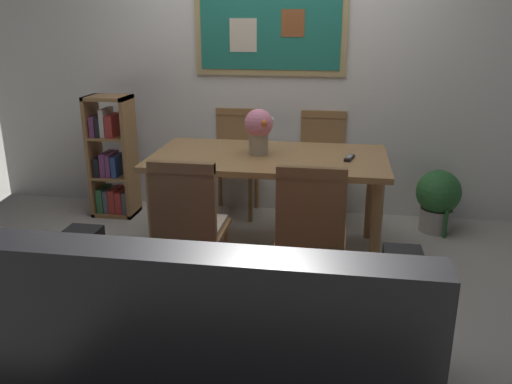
{
  "coord_description": "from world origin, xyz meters",
  "views": [
    {
      "loc": [
        0.58,
        -3.24,
        1.67
      ],
      "look_at": [
        0.09,
        -0.2,
        0.65
      ],
      "focal_mm": 37.37,
      "sensor_mm": 36.0,
      "label": 1
    }
  ],
  "objects_px": {
    "dining_chair_near_right": "(311,226)",
    "tv_remote": "(349,158)",
    "dining_table": "(269,167)",
    "dining_chair_far_left": "(236,152)",
    "dining_chair_far_right": "(322,156)",
    "potted_ivy": "(438,199)",
    "flower_vase": "(259,128)",
    "leather_couch": "(219,337)",
    "dining_chair_near_left": "(189,219)",
    "bookshelf": "(112,162)"
  },
  "relations": [
    {
      "from": "dining_chair_far_right",
      "to": "flower_vase",
      "type": "height_order",
      "value": "flower_vase"
    },
    {
      "from": "dining_chair_far_left",
      "to": "tv_remote",
      "type": "xyz_separation_m",
      "value": [
        0.96,
        -0.85,
        0.21
      ]
    },
    {
      "from": "dining_chair_near_right",
      "to": "dining_chair_far_right",
      "type": "relative_size",
      "value": 1.0
    },
    {
      "from": "bookshelf",
      "to": "leather_couch",
      "type": "bearing_deg",
      "value": -56.67
    },
    {
      "from": "dining_chair_far_right",
      "to": "leather_couch",
      "type": "height_order",
      "value": "dining_chair_far_right"
    },
    {
      "from": "dining_table",
      "to": "dining_chair_near_right",
      "type": "bearing_deg",
      "value": -66.28
    },
    {
      "from": "dining_chair_far_right",
      "to": "flower_vase",
      "type": "distance_m",
      "value": 0.98
    },
    {
      "from": "dining_chair_far_left",
      "to": "tv_remote",
      "type": "bearing_deg",
      "value": -41.38
    },
    {
      "from": "dining_chair_far_right",
      "to": "dining_chair_far_left",
      "type": "height_order",
      "value": "same"
    },
    {
      "from": "bookshelf",
      "to": "flower_vase",
      "type": "xyz_separation_m",
      "value": [
        1.37,
        -0.55,
        0.45
      ]
    },
    {
      "from": "dining_chair_far_left",
      "to": "flower_vase",
      "type": "distance_m",
      "value": 0.95
    },
    {
      "from": "dining_chair_near_left",
      "to": "potted_ivy",
      "type": "bearing_deg",
      "value": 40.35
    },
    {
      "from": "dining_chair_near_left",
      "to": "dining_chair_far_right",
      "type": "distance_m",
      "value": 1.77
    },
    {
      "from": "dining_chair_far_right",
      "to": "tv_remote",
      "type": "relative_size",
      "value": 5.62
    },
    {
      "from": "potted_ivy",
      "to": "dining_chair_near_right",
      "type": "bearing_deg",
      "value": -123.98
    },
    {
      "from": "dining_chair_near_right",
      "to": "flower_vase",
      "type": "distance_m",
      "value": 1.0
    },
    {
      "from": "dining_chair_far_left",
      "to": "leather_couch",
      "type": "height_order",
      "value": "dining_chair_far_left"
    },
    {
      "from": "tv_remote",
      "to": "dining_table",
      "type": "bearing_deg",
      "value": 177.18
    },
    {
      "from": "bookshelf",
      "to": "tv_remote",
      "type": "xyz_separation_m",
      "value": [
        2.01,
        -0.6,
        0.28
      ]
    },
    {
      "from": "dining_chair_far_right",
      "to": "leather_couch",
      "type": "xyz_separation_m",
      "value": [
        -0.34,
        -2.44,
        -0.22
      ]
    },
    {
      "from": "dining_chair_near_right",
      "to": "leather_couch",
      "type": "height_order",
      "value": "dining_chair_near_right"
    },
    {
      "from": "dining_table",
      "to": "bookshelf",
      "type": "relative_size",
      "value": 1.59
    },
    {
      "from": "leather_couch",
      "to": "tv_remote",
      "type": "xyz_separation_m",
      "value": [
        0.56,
        1.61,
        0.43
      ]
    },
    {
      "from": "dining_chair_near_right",
      "to": "tv_remote",
      "type": "xyz_separation_m",
      "value": [
        0.21,
        0.77,
        0.21
      ]
    },
    {
      "from": "dining_table",
      "to": "dining_chair_near_left",
      "type": "height_order",
      "value": "dining_chair_near_left"
    },
    {
      "from": "dining_chair_far_left",
      "to": "flower_vase",
      "type": "relative_size",
      "value": 2.81
    },
    {
      "from": "dining_table",
      "to": "flower_vase",
      "type": "xyz_separation_m",
      "value": [
        -0.08,
        0.02,
        0.27
      ]
    },
    {
      "from": "bookshelf",
      "to": "dining_chair_near_left",
      "type": "bearing_deg",
      "value": -51.9
    },
    {
      "from": "dining_chair_near_left",
      "to": "dining_chair_far_right",
      "type": "bearing_deg",
      "value": 66.32
    },
    {
      "from": "dining_chair_far_right",
      "to": "potted_ivy",
      "type": "xyz_separation_m",
      "value": [
        0.95,
        -0.21,
        -0.26
      ]
    },
    {
      "from": "dining_chair_near_left",
      "to": "leather_couch",
      "type": "height_order",
      "value": "dining_chair_near_left"
    },
    {
      "from": "dining_table",
      "to": "dining_chair_far_left",
      "type": "xyz_separation_m",
      "value": [
        -0.4,
        0.82,
        -0.11
      ]
    },
    {
      "from": "bookshelf",
      "to": "dining_chair_near_right",
      "type": "bearing_deg",
      "value": -37.3
    },
    {
      "from": "dining_chair_near_left",
      "to": "dining_chair_near_right",
      "type": "bearing_deg",
      "value": 0.83
    },
    {
      "from": "bookshelf",
      "to": "tv_remote",
      "type": "height_order",
      "value": "bookshelf"
    },
    {
      "from": "flower_vase",
      "to": "dining_chair_near_left",
      "type": "bearing_deg",
      "value": -109.19
    },
    {
      "from": "dining_chair_far_left",
      "to": "dining_chair_near_left",
      "type": "bearing_deg",
      "value": -88.66
    },
    {
      "from": "dining_table",
      "to": "leather_couch",
      "type": "height_order",
      "value": "leather_couch"
    },
    {
      "from": "dining_chair_near_left",
      "to": "dining_chair_near_right",
      "type": "height_order",
      "value": "same"
    },
    {
      "from": "leather_couch",
      "to": "flower_vase",
      "type": "bearing_deg",
      "value": 92.69
    },
    {
      "from": "dining_table",
      "to": "leather_couch",
      "type": "distance_m",
      "value": 1.67
    },
    {
      "from": "dining_table",
      "to": "dining_chair_far_right",
      "type": "height_order",
      "value": "dining_chair_far_right"
    },
    {
      "from": "dining_chair_near_left",
      "to": "leather_couch",
      "type": "xyz_separation_m",
      "value": [
        0.37,
        -0.82,
        -0.22
      ]
    },
    {
      "from": "dining_chair_near_right",
      "to": "dining_chair_far_right",
      "type": "distance_m",
      "value": 1.61
    },
    {
      "from": "dining_chair_near_left",
      "to": "bookshelf",
      "type": "xyz_separation_m",
      "value": [
        -1.08,
        1.38,
        -0.07
      ]
    },
    {
      "from": "dining_chair_near_right",
      "to": "leather_couch",
      "type": "xyz_separation_m",
      "value": [
        -0.35,
        -0.83,
        -0.22
      ]
    },
    {
      "from": "dining_chair_near_right",
      "to": "dining_chair_near_left",
      "type": "bearing_deg",
      "value": -179.17
    },
    {
      "from": "dining_chair_far_right",
      "to": "potted_ivy",
      "type": "distance_m",
      "value": 1.01
    },
    {
      "from": "leather_couch",
      "to": "dining_chair_far_right",
      "type": "bearing_deg",
      "value": 81.96
    },
    {
      "from": "dining_chair_far_right",
      "to": "dining_chair_near_left",
      "type": "bearing_deg",
      "value": -113.68
    }
  ]
}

